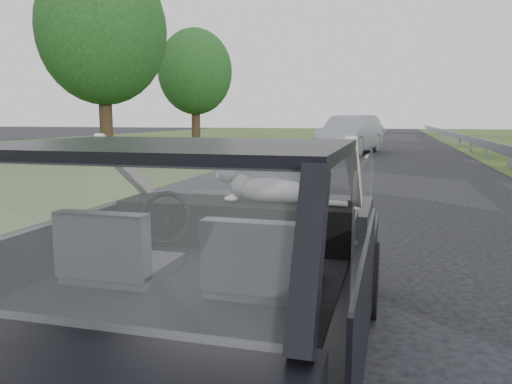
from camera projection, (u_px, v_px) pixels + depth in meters
The scene contains 9 objects.
subject_car at pixel (205, 266), 2.83m from camera, with size 1.80×4.00×1.45m, color black.
dashboard at pixel (238, 223), 3.40m from camera, with size 1.58×0.45×0.30m, color black.
driver_seat at pixel (114, 248), 2.63m from camera, with size 0.50×0.72×0.42m, color #21212A.
passenger_seat at pixel (260, 259), 2.42m from camera, with size 0.50×0.72×0.42m, color #21212A.
steering_wheel at pixel (165, 218), 3.22m from camera, with size 0.36×0.36×0.04m, color black.
cat at pixel (268, 189), 3.31m from camera, with size 0.63×0.20×0.28m, color #9D9D9F.
other_car at pixel (351, 134), 21.74m from camera, with size 1.99×5.03×1.65m, color #AEB4C9.
tree_5 at pixel (103, 60), 19.45m from camera, with size 4.98×4.98×7.54m, color #133F12, non-canonical shape.
tree_6 at pixel (195, 89), 28.24m from camera, with size 4.18×4.18×6.33m, color #133F12, non-canonical shape.
Camera 1 is at (1.00, -2.56, 1.56)m, focal length 35.00 mm.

